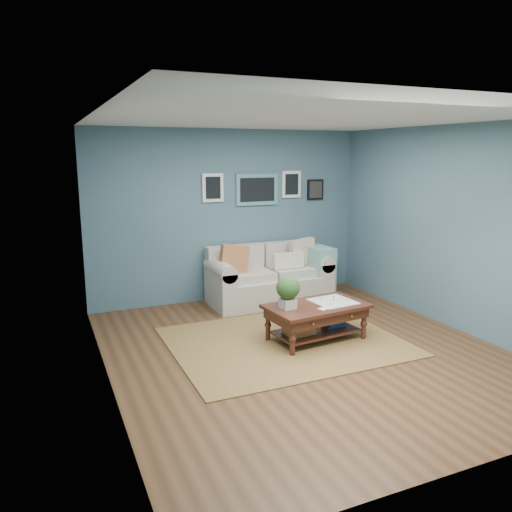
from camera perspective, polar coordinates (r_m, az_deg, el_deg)
room_shell at (r=5.79m, az=5.65°, el=2.04°), size 5.00×5.02×2.70m
area_rug at (r=6.36m, az=3.32°, el=-9.72°), size 2.80×2.24×0.01m
loveseat at (r=7.94m, az=1.99°, el=-2.32°), size 1.94×0.88×1.00m
coffee_table at (r=6.30m, az=6.38°, el=-6.31°), size 1.31×0.85×0.87m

